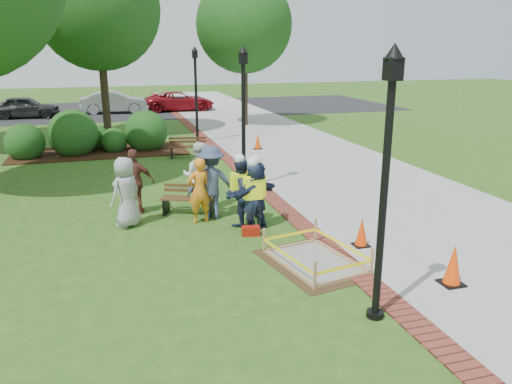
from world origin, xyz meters
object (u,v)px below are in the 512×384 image
object	(u,v)px
wet_concrete_pad	(315,253)
lamp_near	(386,168)
bench_near	(189,205)
hivis_worker_b	(253,194)
hivis_worker_a	(256,192)
hivis_worker_c	(240,190)
cone_front	(453,266)

from	to	relation	value
wet_concrete_pad	lamp_near	distance (m)	3.15
bench_near	hivis_worker_b	xyz separation A→B (m)	(1.27, -1.60, 0.64)
lamp_near	hivis_worker_a	size ratio (longest dim) A/B	2.35
wet_concrete_pad	hivis_worker_c	size ratio (longest dim) A/B	1.44
bench_near	cone_front	world-z (taller)	cone_front
cone_front	hivis_worker_c	size ratio (longest dim) A/B	0.45
lamp_near	hivis_worker_c	size ratio (longest dim) A/B	2.39
wet_concrete_pad	hivis_worker_c	xyz separation A→B (m)	(-0.86, 2.63, 0.66)
cone_front	hivis_worker_b	size ratio (longest dim) A/B	0.45
wet_concrete_pad	hivis_worker_a	xyz separation A→B (m)	(-0.56, 2.28, 0.67)
cone_front	hivis_worker_c	distance (m)	5.15
bench_near	cone_front	bearing A→B (deg)	-53.97
hivis_worker_a	hivis_worker_b	size ratio (longest dim) A/B	1.02
hivis_worker_a	hivis_worker_c	distance (m)	0.46
lamp_near	hivis_worker_a	bearing A→B (deg)	98.49
wet_concrete_pad	hivis_worker_a	bearing A→B (deg)	103.79
hivis_worker_a	lamp_near	bearing A→B (deg)	-81.51
wet_concrete_pad	cone_front	distance (m)	2.58
hivis_worker_a	hivis_worker_c	world-z (taller)	hivis_worker_a
lamp_near	hivis_worker_b	xyz separation A→B (m)	(-0.76, 4.41, -1.59)
hivis_worker_a	hivis_worker_b	xyz separation A→B (m)	(-0.09, -0.07, -0.02)
wet_concrete_pad	hivis_worker_c	world-z (taller)	hivis_worker_c
bench_near	cone_front	size ratio (longest dim) A/B	1.85
lamp_near	hivis_worker_c	distance (m)	5.19
bench_near	hivis_worker_a	distance (m)	2.15
hivis_worker_c	wet_concrete_pad	bearing A→B (deg)	-71.94
lamp_near	hivis_worker_c	world-z (taller)	lamp_near
bench_near	hivis_worker_b	bearing A→B (deg)	-51.65
lamp_near	hivis_worker_b	distance (m)	4.75
wet_concrete_pad	lamp_near	bearing A→B (deg)	-87.16
hivis_worker_b	hivis_worker_c	xyz separation A→B (m)	(-0.21, 0.43, 0.01)
wet_concrete_pad	cone_front	bearing A→B (deg)	-38.51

